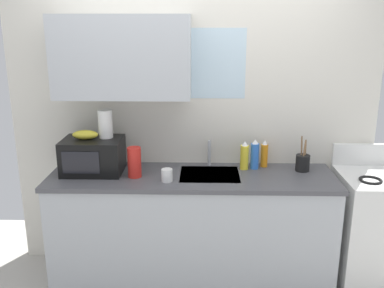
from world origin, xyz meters
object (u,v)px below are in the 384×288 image
object	(u,v)px
banana_bunch	(85,135)
dish_soap_bottle_blue	(255,155)
paper_towel_roll	(105,124)
cereal_canister	(134,162)
mug_white	(167,175)
dish_soap_bottle_yellow	(244,156)
utensil_crock	(303,162)
dish_soap_bottle_orange	(264,154)
stove_range	(374,228)
microwave	(93,156)

from	to	relation	value
banana_bunch	dish_soap_bottle_blue	bearing A→B (deg)	4.96
paper_towel_roll	cereal_canister	xyz separation A→B (m)	(0.24, -0.15, -0.26)
cereal_canister	mug_white	distance (m)	0.28
dish_soap_bottle_yellow	dish_soap_bottle_blue	distance (m)	0.09
dish_soap_bottle_blue	paper_towel_roll	bearing A→B (deg)	-176.83
cereal_canister	utensil_crock	bearing A→B (deg)	7.36
dish_soap_bottle_orange	dish_soap_bottle_blue	bearing A→B (deg)	-148.99
stove_range	dish_soap_bottle_blue	bearing A→B (deg)	170.40
dish_soap_bottle_orange	banana_bunch	bearing A→B (deg)	-173.31
banana_bunch	utensil_crock	distance (m)	1.72
dish_soap_bottle_yellow	mug_white	distance (m)	0.67
microwave	paper_towel_roll	world-z (taller)	paper_towel_roll
dish_soap_bottle_blue	cereal_canister	xyz separation A→B (m)	(-0.94, -0.22, 0.00)
dish_soap_bottle_blue	cereal_canister	bearing A→B (deg)	-167.09
paper_towel_roll	dish_soap_bottle_orange	world-z (taller)	paper_towel_roll
microwave	paper_towel_roll	xyz separation A→B (m)	(0.10, 0.05, 0.24)
paper_towel_roll	dish_soap_bottle_blue	xyz separation A→B (m)	(1.18, 0.07, -0.27)
paper_towel_roll	dish_soap_bottle_blue	bearing A→B (deg)	3.17
banana_bunch	cereal_canister	world-z (taller)	banana_bunch
paper_towel_roll	stove_range	bearing A→B (deg)	-2.59
stove_range	dish_soap_bottle_yellow	world-z (taller)	dish_soap_bottle_yellow
banana_bunch	microwave	bearing A→B (deg)	-1.80
stove_range	microwave	distance (m)	2.31
microwave	dish_soap_bottle_blue	bearing A→B (deg)	5.22
banana_bunch	cereal_canister	size ratio (longest dim) A/B	0.86
dish_soap_bottle_blue	mug_white	world-z (taller)	dish_soap_bottle_blue
banana_bunch	dish_soap_bottle_orange	bearing A→B (deg)	6.69
microwave	utensil_crock	distance (m)	1.66
paper_towel_roll	utensil_crock	world-z (taller)	paper_towel_roll
banana_bunch	paper_towel_roll	xyz separation A→B (m)	(0.15, 0.05, 0.08)
stove_range	banana_bunch	bearing A→B (deg)	178.83
dish_soap_bottle_blue	cereal_canister	distance (m)	0.96
stove_range	cereal_canister	distance (m)	1.98
stove_range	paper_towel_roll	world-z (taller)	paper_towel_roll
microwave	utensil_crock	world-z (taller)	utensil_crock
dish_soap_bottle_yellow	cereal_canister	size ratio (longest dim) A/B	0.99
microwave	dish_soap_bottle_yellow	world-z (taller)	microwave
cereal_canister	utensil_crock	size ratio (longest dim) A/B	0.81
stove_range	banana_bunch	size ratio (longest dim) A/B	5.40
mug_white	paper_towel_roll	bearing A→B (deg)	154.13
stove_range	mug_white	world-z (taller)	stove_range
paper_towel_roll	dish_soap_bottle_yellow	xyz separation A→B (m)	(1.09, 0.05, -0.27)
stove_range	mug_white	size ratio (longest dim) A/B	11.37
banana_bunch	dish_soap_bottle_yellow	world-z (taller)	banana_bunch
paper_towel_roll	dish_soap_bottle_yellow	bearing A→B (deg)	2.63
dish_soap_bottle_blue	mug_white	distance (m)	0.75
dish_soap_bottle_orange	stove_range	bearing A→B (deg)	-13.68
stove_range	cereal_canister	xyz separation A→B (m)	(-1.90, -0.05, 0.56)
microwave	cereal_canister	bearing A→B (deg)	-16.13
banana_bunch	dish_soap_bottle_yellow	xyz separation A→B (m)	(1.24, 0.10, -0.20)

